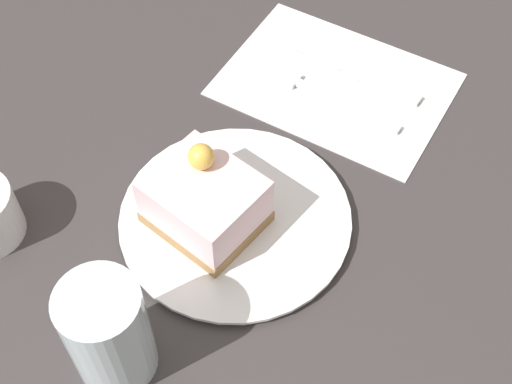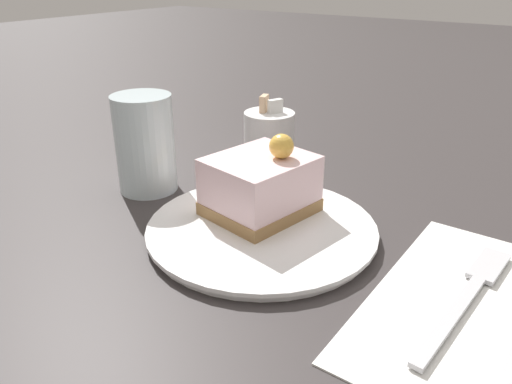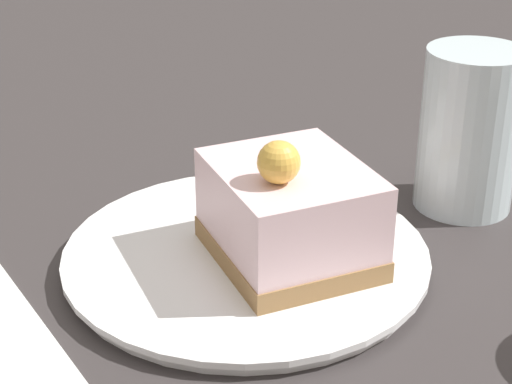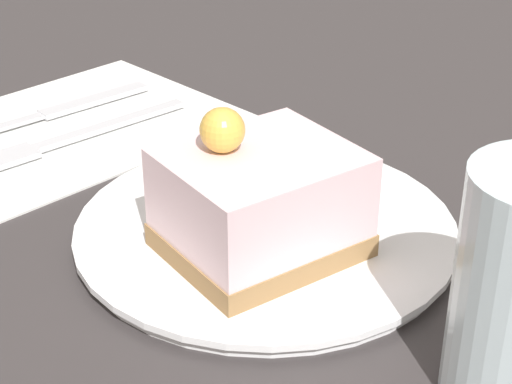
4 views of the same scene
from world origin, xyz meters
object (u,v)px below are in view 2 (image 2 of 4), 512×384
at_px(plate, 262,229).
at_px(cake_slice, 261,185).
at_px(fork, 471,291).
at_px(sugar_bowl, 269,132).
at_px(drinking_glass, 145,144).

relative_size(plate, cake_slice, 1.98).
bearing_deg(plate, fork, 3.77).
xyz_separation_m(plate, sugar_bowl, (-0.12, 0.20, 0.02)).
distance_m(cake_slice, drinking_glass, 0.15).
xyz_separation_m(fork, sugar_bowl, (-0.31, 0.19, 0.02)).
bearing_deg(plate, sugar_bowl, 121.50).
bearing_deg(sugar_bowl, cake_slice, -59.12).
height_order(plate, drinking_glass, drinking_glass).
relative_size(cake_slice, drinking_glass, 1.01).
xyz_separation_m(cake_slice, sugar_bowl, (-0.11, 0.18, -0.01)).
relative_size(sugar_bowl, drinking_glass, 0.71).
height_order(cake_slice, fork, cake_slice).
bearing_deg(cake_slice, fork, 8.17).
bearing_deg(sugar_bowl, fork, -30.90).
xyz_separation_m(sugar_bowl, drinking_glass, (-0.05, -0.18, 0.03)).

